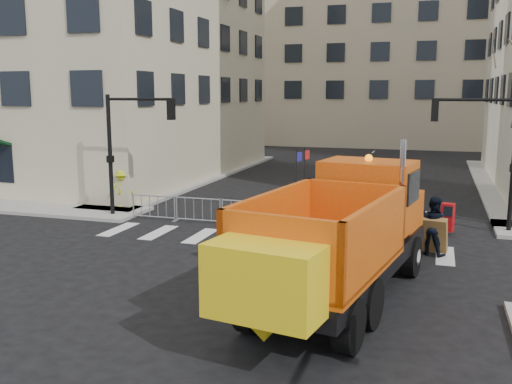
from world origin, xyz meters
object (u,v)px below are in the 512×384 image
(worker, at_px, (122,189))
(cop_c, at_px, (415,219))
(cop_b, at_px, (433,226))
(cop_a, at_px, (402,225))
(newspaper_box, at_px, (448,217))
(plow_truck, at_px, (340,233))

(worker, bearing_deg, cop_c, -31.91)
(cop_b, bearing_deg, cop_a, -7.92)
(cop_c, relative_size, worker, 1.05)
(cop_c, distance_m, newspaper_box, 2.06)
(cop_c, bearing_deg, cop_a, 23.23)
(cop_a, distance_m, cop_c, 0.87)
(worker, xyz_separation_m, newspaper_box, (14.61, -0.48, -0.31))
(cop_c, relative_size, newspaper_box, 1.65)
(plow_truck, bearing_deg, worker, 62.37)
(plow_truck, height_order, cop_a, plow_truck)
(cop_a, bearing_deg, plow_truck, 76.93)
(plow_truck, bearing_deg, cop_c, -3.35)
(cop_c, bearing_deg, cop_b, 76.65)
(worker, height_order, newspaper_box, worker)
(cop_a, relative_size, cop_b, 0.80)
(cop_c, bearing_deg, worker, -47.04)
(plow_truck, distance_m, cop_a, 6.38)
(cop_b, height_order, newspaper_box, cop_b)
(cop_a, xyz_separation_m, worker, (-13.01, 2.91, 0.20))
(cop_a, xyz_separation_m, cop_c, (0.42, 0.76, 0.10))
(cop_c, bearing_deg, newspaper_box, -163.04)
(cop_a, distance_m, cop_b, 1.26)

